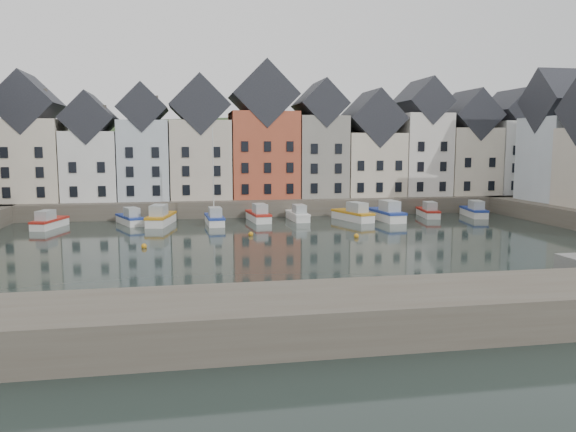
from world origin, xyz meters
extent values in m
plane|color=black|center=(0.00, 0.00, 0.00)|extent=(260.00, 260.00, 0.00)
cube|color=#4C453A|center=(0.00, 30.00, 1.00)|extent=(90.00, 16.00, 2.00)
cube|color=#4C453A|center=(-10.00, -22.00, 1.00)|extent=(50.00, 6.00, 2.00)
ellipsoid|color=#23361B|center=(0.00, 56.00, -18.00)|extent=(153.60, 70.40, 64.00)
sphere|color=black|center=(-13.94, 50.93, 8.70)|extent=(5.77, 5.77, 5.77)
sphere|color=black|center=(24.86, 60.75, 8.12)|extent=(5.27, 5.27, 5.27)
sphere|color=black|center=(31.82, 54.20, 7.88)|extent=(5.07, 5.07, 5.07)
sphere|color=black|center=(14.28, 55.19, 7.82)|extent=(5.01, 5.01, 5.01)
sphere|color=black|center=(-37.67, 56.61, 6.57)|extent=(3.94, 3.94, 3.94)
sphere|color=black|center=(28.33, 60.25, 8.05)|extent=(5.21, 5.21, 5.21)
sphere|color=black|center=(1.99, 58.64, 8.32)|extent=(5.45, 5.45, 5.45)
sphere|color=black|center=(37.80, 48.31, 7.21)|extent=(4.49, 4.49, 4.49)
cube|color=beige|center=(-29.17, 28.00, 7.04)|extent=(7.67, 8.00, 10.07)
cube|color=black|center=(-29.17, 28.00, 13.97)|extent=(7.67, 8.16, 7.67)
cube|color=silver|center=(-21.90, 28.00, 6.30)|extent=(6.56, 8.00, 8.61)
cube|color=black|center=(-21.90, 28.00, 12.23)|extent=(6.56, 8.16, 6.56)
cube|color=silver|center=(-15.37, 28.00, 7.01)|extent=(6.20, 8.00, 10.02)
cube|color=black|center=(-15.37, 28.00, 13.55)|extent=(6.20, 8.16, 6.20)
cube|color=beige|center=(-8.27, 28.00, 7.04)|extent=(7.70, 8.00, 10.08)
cube|color=black|center=(-8.27, 28.00, 13.98)|extent=(7.70, 8.16, 7.70)
cube|color=#B04C32|center=(0.07, 28.00, 7.64)|extent=(8.69, 8.00, 11.28)
cube|color=black|center=(0.07, 28.00, 15.43)|extent=(8.69, 8.16, 8.69)
cube|color=gray|center=(7.78, 28.00, 7.39)|extent=(6.43, 8.00, 10.78)
cube|color=black|center=(7.78, 28.00, 14.37)|extent=(6.43, 8.16, 6.43)
cube|color=beige|center=(15.08, 28.00, 6.28)|extent=(7.88, 8.00, 8.56)
cube|color=black|center=(15.08, 28.00, 12.51)|extent=(7.88, 8.16, 7.88)
cube|color=silver|center=(22.42, 28.00, 7.64)|extent=(6.50, 8.00, 11.27)
cube|color=black|center=(22.42, 28.00, 14.88)|extent=(6.50, 8.16, 6.50)
cube|color=beige|center=(29.43, 28.00, 6.66)|extent=(7.23, 8.00, 9.32)
cube|color=black|center=(29.43, 28.00, 13.11)|extent=(7.23, 8.16, 7.23)
cube|color=silver|center=(36.28, 28.00, 7.16)|extent=(6.18, 8.00, 10.32)
cube|color=black|center=(36.28, 28.00, 13.85)|extent=(6.18, 8.16, 6.18)
cube|color=silver|center=(36.00, 16.26, 7.19)|extent=(7.47, 8.00, 10.38)
cube|color=black|center=(36.00, 16.26, 14.36)|extent=(7.62, 8.00, 8.00)
sphere|color=#BF7E16|center=(-4.00, 8.00, 0.15)|extent=(0.50, 0.50, 0.50)
sphere|color=#BF7E16|center=(6.00, 5.00, 0.15)|extent=(0.50, 0.50, 0.50)
sphere|color=#BF7E16|center=(-14.00, 3.00, 0.15)|extent=(0.50, 0.50, 0.50)
cube|color=silver|center=(-24.91, 17.25, 0.33)|extent=(3.04, 5.86, 1.03)
cube|color=#A42017|center=(-24.91, 17.25, 0.89)|extent=(3.16, 5.99, 0.23)
cube|color=#969C9D|center=(-25.12, 16.44, 1.45)|extent=(1.83, 2.50, 1.12)
cube|color=silver|center=(-16.61, 18.63, 0.32)|extent=(3.63, 5.78, 1.02)
cube|color=navy|center=(-16.61, 18.63, 0.88)|extent=(3.75, 5.92, 0.23)
cube|color=#969C9D|center=(-16.30, 17.86, 1.44)|extent=(2.04, 2.55, 1.11)
cube|color=silver|center=(-13.09, 17.75, 0.38)|extent=(3.27, 6.84, 1.21)
cube|color=#BF7E16|center=(-13.09, 17.75, 1.04)|extent=(3.40, 6.99, 0.27)
cube|color=#969C9D|center=(-13.29, 16.78, 1.70)|extent=(2.04, 2.89, 1.31)
cube|color=silver|center=(-7.13, 16.74, 0.33)|extent=(1.99, 5.79, 1.05)
cube|color=navy|center=(-7.13, 16.74, 0.91)|extent=(2.09, 5.91, 0.24)
cube|color=#969C9D|center=(-7.09, 15.88, 1.48)|extent=(1.44, 2.35, 1.14)
cylinder|color=silver|center=(-7.16, 17.31, 5.72)|extent=(0.13, 0.13, 10.48)
cube|color=silver|center=(-1.87, 18.66, 0.35)|extent=(2.37, 6.16, 1.10)
cube|color=#A42017|center=(-1.87, 18.66, 0.95)|extent=(2.48, 6.29, 0.25)
cube|color=#969C9D|center=(-1.78, 17.76, 1.56)|extent=(1.63, 2.53, 1.20)
cube|color=silver|center=(2.88, 18.58, 0.32)|extent=(1.94, 5.56, 1.00)
cube|color=silver|center=(2.88, 18.58, 0.87)|extent=(2.03, 5.68, 0.23)
cube|color=#969C9D|center=(2.93, 17.76, 1.42)|extent=(1.39, 2.26, 1.10)
cube|color=silver|center=(9.30, 17.15, 0.37)|extent=(3.73, 6.61, 1.16)
cube|color=#BF7E16|center=(9.30, 17.15, 1.00)|extent=(3.87, 6.76, 0.26)
cube|color=#969C9D|center=(9.58, 16.25, 1.64)|extent=(2.18, 2.86, 1.27)
cube|color=silver|center=(13.29, 16.64, 0.40)|extent=(2.61, 7.04, 1.26)
cube|color=navy|center=(13.29, 16.64, 1.09)|extent=(2.73, 7.18, 0.29)
cube|color=#969C9D|center=(13.37, 15.61, 1.78)|extent=(1.82, 2.88, 1.38)
cube|color=silver|center=(19.67, 18.78, 0.32)|extent=(2.55, 5.73, 1.01)
cube|color=#A42017|center=(19.67, 18.78, 0.88)|extent=(2.66, 5.86, 0.23)
cube|color=#969C9D|center=(19.53, 17.96, 1.43)|extent=(1.64, 2.40, 1.11)
cube|color=silver|center=(25.53, 18.11, 0.34)|extent=(2.78, 6.08, 1.07)
cube|color=navy|center=(25.53, 18.11, 0.93)|extent=(2.90, 6.21, 0.24)
cube|color=#969C9D|center=(25.37, 17.24, 1.51)|extent=(1.77, 2.55, 1.17)
camera|label=1|loc=(-10.36, -46.88, 8.93)|focal=35.00mm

